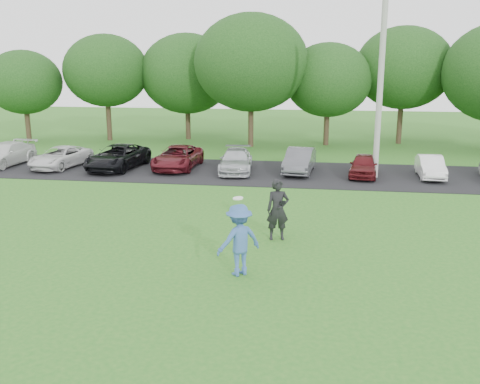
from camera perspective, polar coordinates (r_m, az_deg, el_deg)
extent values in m
plane|color=#256C1F|center=(15.06, -2.01, -7.97)|extent=(100.00, 100.00, 0.00)
cube|color=black|center=(27.44, 2.96, 2.07)|extent=(32.00, 6.50, 0.03)
cylinder|color=#A6A6A1|center=(26.55, 14.79, 11.82)|extent=(0.28, 0.28, 9.75)
imported|color=#395FA3|center=(14.21, -0.11, -5.13)|extent=(1.44, 1.34, 1.95)
cylinder|color=white|center=(13.73, -0.22, -0.67)|extent=(0.27, 0.27, 0.06)
imported|color=black|center=(17.04, 4.05, -1.89)|extent=(0.81, 0.62, 1.97)
cube|color=black|center=(16.78, 4.63, -1.13)|extent=(0.16, 0.13, 0.10)
imported|color=silver|center=(31.93, -23.78, 3.71)|extent=(2.00, 4.29, 1.21)
imported|color=silver|center=(30.24, -18.59, 3.55)|extent=(2.47, 4.20, 1.10)
imported|color=black|center=(29.00, -12.91, 3.67)|extent=(2.58, 4.72, 1.25)
imported|color=#57131B|center=(28.52, -6.66, 3.70)|extent=(2.06, 4.33, 1.20)
imported|color=#B7BBBF|center=(27.47, -0.44, 3.36)|extent=(1.97, 4.09, 1.15)
imported|color=#54555B|center=(27.46, 6.37, 3.35)|extent=(1.64, 3.84, 1.23)
imported|color=#571317|center=(27.07, 13.06, 2.79)|extent=(1.71, 3.37, 1.10)
imported|color=white|center=(27.72, 19.65, 2.55)|extent=(1.22, 3.24, 1.06)
cylinder|color=#38281C|center=(41.15, -21.67, 6.58)|extent=(0.36, 0.36, 2.20)
ellipsoid|color=#214C19|center=(40.93, -22.06, 10.81)|extent=(5.20, 5.20, 4.42)
cylinder|color=#38281C|center=(39.95, -13.80, 7.32)|extent=(0.36, 0.36, 2.70)
ellipsoid|color=#214C19|center=(39.73, -14.10, 12.45)|extent=(5.94, 5.94, 5.05)
cylinder|color=#38281C|center=(39.59, -5.56, 7.23)|extent=(0.36, 0.36, 2.20)
ellipsoid|color=#214C19|center=(39.34, -5.68, 12.45)|extent=(6.68, 6.68, 5.68)
cylinder|color=#38281C|center=(35.89, 1.16, 7.02)|extent=(0.36, 0.36, 2.70)
ellipsoid|color=#214C19|center=(35.64, 1.19, 13.63)|extent=(7.42, 7.42, 6.31)
cylinder|color=#38281C|center=(37.02, 9.19, 6.67)|extent=(0.36, 0.36, 2.20)
ellipsoid|color=#214C19|center=(36.77, 9.39, 11.71)|extent=(5.76, 5.76, 4.90)
cylinder|color=#38281C|center=(38.76, 16.66, 6.95)|extent=(0.36, 0.36, 2.70)
ellipsoid|color=#214C19|center=(38.53, 17.05, 12.55)|extent=(6.50, 6.50, 5.53)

